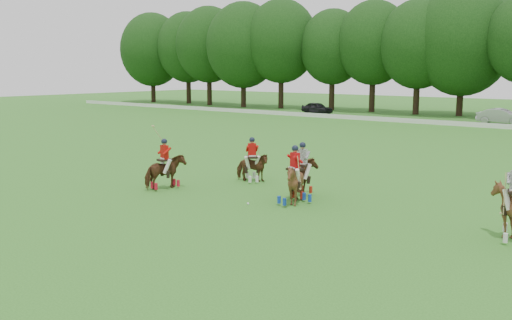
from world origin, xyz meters
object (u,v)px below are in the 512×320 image
Objects in this scene: polo_red_a at (165,171)px; polo_red_c at (295,183)px; polo_ball at (248,204)px; car_left at (317,108)px; car_mid at (502,116)px; polo_red_b at (252,166)px; polo_stripe_a at (302,178)px.

polo_red_a is 1.19× the size of polo_red_c.
car_left is at bearing 119.23° from polo_ball.
car_mid is 2.14× the size of polo_red_b.
car_left is 43.49× the size of polo_ball.
polo_red_c is at bearing -140.62° from car_left.
car_left is 0.88× the size of car_mid.
polo_stripe_a reaches higher than polo_red_b.
polo_red_c is at bearing -68.39° from polo_stripe_a.
polo_stripe_a reaches higher than car_left.
polo_red_b is at bearing 177.22° from car_mid.
polo_ball is at bearing -53.03° from polo_red_b.
polo_red_c is (6.04, 1.15, 0.04)m from polo_red_a.
car_left is 1.73× the size of polo_stripe_a.
car_mid is 1.62× the size of polo_red_a.
car_mid is (20.67, 0.00, 0.07)m from car_left.
polo_red_a reaches higher than car_left.
polo_ball is at bearing -0.04° from polo_red_a.
polo_red_a is at bearing -156.58° from polo_stripe_a.
polo_red_b reaches higher than car_mid.
polo_red_b is at bearing 148.87° from polo_red_c.
polo_red_c reaches higher than car_mid.
polo_stripe_a is (3.62, -1.23, 0.09)m from polo_red_b.
polo_red_b is at bearing 161.17° from polo_stripe_a.
polo_ball is at bearing -178.75° from car_mid.
car_mid is at bearing 92.60° from polo_ball.
polo_ball is (-0.88, -2.40, -0.77)m from polo_stripe_a.
car_mid is 36.58m from polo_red_b.
polo_red_a is 30.57× the size of polo_ball.
polo_stripe_a reaches higher than car_mid.
polo_ball is (-1.38, -1.15, -0.79)m from polo_red_c.
car_mid is at bearing 85.96° from polo_red_a.
polo_red_a is 6.15m from polo_red_c.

